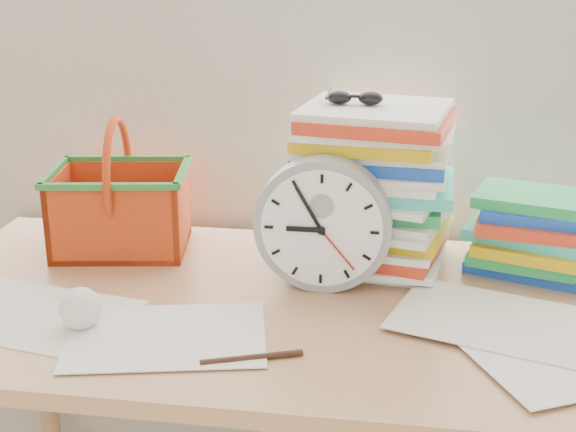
% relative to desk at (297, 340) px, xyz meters
% --- Properties ---
extents(desk, '(1.40, 0.70, 0.75)m').
position_rel_desk_xyz_m(desk, '(0.00, 0.00, 0.00)').
color(desk, tan).
rests_on(desk, ground).
extents(paper_stack, '(0.35, 0.30, 0.31)m').
position_rel_desk_xyz_m(paper_stack, '(0.11, 0.21, 0.23)').
color(paper_stack, white).
rests_on(paper_stack, desk).
extents(clock, '(0.25, 0.05, 0.25)m').
position_rel_desk_xyz_m(clock, '(0.04, 0.07, 0.20)').
color(clock, gray).
rests_on(clock, desk).
extents(sunglasses, '(0.12, 0.10, 0.03)m').
position_rel_desk_xyz_m(sunglasses, '(0.08, 0.22, 0.40)').
color(sunglasses, black).
rests_on(sunglasses, paper_stack).
extents(book_stack, '(0.30, 0.26, 0.15)m').
position_rel_desk_xyz_m(book_stack, '(0.43, 0.21, 0.15)').
color(book_stack, white).
rests_on(book_stack, desk).
extents(basket, '(0.30, 0.25, 0.27)m').
position_rel_desk_xyz_m(basket, '(-0.39, 0.20, 0.21)').
color(basket, '#DE4615').
rests_on(basket, desk).
extents(crumpled_ball, '(0.07, 0.07, 0.07)m').
position_rel_desk_xyz_m(crumpled_ball, '(-0.34, -0.15, 0.11)').
color(crumpled_ball, white).
rests_on(crumpled_ball, desk).
extents(pen, '(0.15, 0.07, 0.01)m').
position_rel_desk_xyz_m(pen, '(-0.04, -0.22, 0.08)').
color(pen, black).
rests_on(pen, desk).
extents(scattered_papers, '(1.26, 0.42, 0.02)m').
position_rel_desk_xyz_m(scattered_papers, '(0.00, 0.00, 0.08)').
color(scattered_papers, white).
rests_on(scattered_papers, desk).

